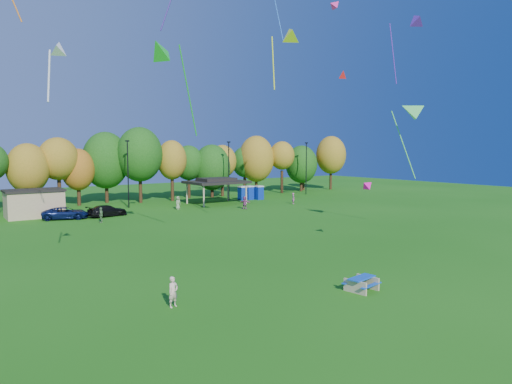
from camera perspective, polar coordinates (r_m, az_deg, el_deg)
ground at (r=28.99m, az=8.87°, el=-10.47°), size 160.00×160.00×0.00m
tree_line at (r=67.99m, az=-19.72°, el=3.39°), size 93.57×10.55×11.15m
lamp_posts at (r=63.71m, az=-15.71°, el=2.48°), size 64.50×0.25×9.09m
utility_building at (r=58.98m, az=-25.98°, el=-1.26°), size 6.30×4.30×3.25m
pavilion at (r=66.21m, az=-4.96°, el=1.30°), size 8.20×6.20×3.77m
porta_potties at (r=71.37m, az=-0.72°, el=-0.10°), size 3.75×1.95×2.18m
picnic_table at (r=26.61m, az=13.06°, el=-10.99°), size 1.98×1.73×0.77m
kite_flyer at (r=23.66m, az=-10.31°, el=-12.18°), size 0.65×0.51×1.56m
car_c at (r=55.90m, az=-22.70°, el=-2.45°), size 5.44×3.78×1.38m
car_d at (r=56.43m, az=-18.09°, el=-2.25°), size 4.92×2.73×1.35m
far_person_0 at (r=60.30m, az=-1.41°, el=-1.34°), size 1.19×1.62×1.69m
far_person_1 at (r=60.80m, az=-9.73°, el=-1.35°), size 1.01×0.88×1.73m
far_person_2 at (r=51.87m, az=-18.79°, el=-2.74°), size 0.88×1.03×1.66m
far_person_5 at (r=66.12m, az=4.69°, el=-0.81°), size 0.56×0.68×1.60m
kite_0 at (r=39.76m, az=4.27°, el=19.11°), size 2.47×3.41×5.67m
kite_1 at (r=55.93m, az=9.97°, el=22.13°), size 1.71×1.42×1.51m
kite_4 at (r=38.34m, az=13.89°, el=0.90°), size 1.16×0.93×1.14m
kite_6 at (r=26.28m, az=-23.51°, el=16.15°), size 1.28×2.10×3.37m
kite_8 at (r=58.42m, az=10.78°, el=14.29°), size 1.66×1.80×1.43m
kite_11 at (r=36.71m, az=-11.91°, el=16.98°), size 4.31×3.18×7.63m
kite_12 at (r=58.65m, az=19.29°, el=19.66°), size 3.45×4.76×8.57m
kite_14 at (r=44.91m, az=18.69°, el=9.62°), size 3.70×4.16×7.72m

